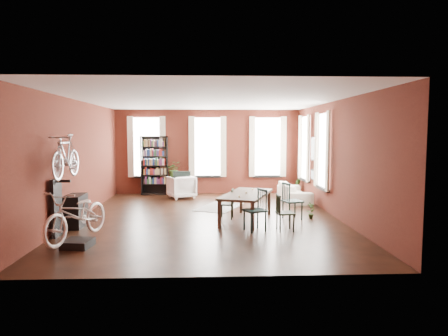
{
  "coord_description": "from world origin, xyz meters",
  "views": [
    {
      "loc": [
        -0.04,
        -10.77,
        2.31
      ],
      "look_at": [
        0.46,
        0.6,
        1.32
      ],
      "focal_mm": 32.0,
      "sensor_mm": 36.0,
      "label": 1
    }
  ],
  "objects": [
    {
      "name": "plant_on_stand",
      "position": [
        -1.28,
        4.26,
        0.9
      ],
      "size": [
        0.59,
        0.64,
        0.46
      ],
      "primitive_type": "imported",
      "rotation": [
        0.0,
        0.0,
        0.11
      ],
      "color": "#3A6327",
      "rests_on": "plant_stand"
    },
    {
      "name": "bicycle_hung",
      "position": [
        -3.15,
        -1.8,
        2.13
      ],
      "size": [
        0.47,
        1.0,
        1.66
      ],
      "primitive_type": "imported",
      "color": "#A5A8AD",
      "rests_on": "bike_wall_rack"
    },
    {
      "name": "dining_chair_a",
      "position": [
        1.1,
        -1.5,
        0.5
      ],
      "size": [
        0.6,
        0.6,
        0.99
      ],
      "primitive_type": "cube",
      "rotation": [
        0.0,
        0.0,
        -1.17
      ],
      "color": "#1A3939",
      "rests_on": "ground"
    },
    {
      "name": "dining_chair_b",
      "position": [
        0.5,
        -0.08,
        0.4
      ],
      "size": [
        0.43,
        0.43,
        0.8
      ],
      "primitive_type": "cube",
      "rotation": [
        0.0,
        0.0,
        -1.74
      ],
      "color": "black",
      "rests_on": "ground"
    },
    {
      "name": "cream_sofa",
      "position": [
        2.95,
        2.6,
        0.41
      ],
      "size": [
        0.61,
        2.08,
        0.81
      ],
      "primitive_type": "imported",
      "rotation": [
        0.0,
        0.0,
        1.57
      ],
      "color": "beige",
      "rests_on": "ground"
    },
    {
      "name": "room",
      "position": [
        0.25,
        0.62,
        2.14
      ],
      "size": [
        9.0,
        9.04,
        3.22
      ],
      "color": "black",
      "rests_on": "ground"
    },
    {
      "name": "white_armchair",
      "position": [
        -0.94,
        3.39,
        0.44
      ],
      "size": [
        1.1,
        1.08,
        0.88
      ],
      "primitive_type": "imported",
      "rotation": [
        0.0,
        0.0,
        3.56
      ],
      "color": "white",
      "rests_on": "ground"
    },
    {
      "name": "bicycle_floor",
      "position": [
        -2.66,
        -2.7,
        1.14
      ],
      "size": [
        0.97,
        1.19,
        1.96
      ],
      "primitive_type": "imported",
      "rotation": [
        0.0,
        0.0,
        -0.31
      ],
      "color": "silver",
      "rests_on": "bike_trainer"
    },
    {
      "name": "plant_stand",
      "position": [
        -1.26,
        4.3,
        0.33
      ],
      "size": [
        0.44,
        0.44,
        0.67
      ],
      "primitive_type": "cube",
      "rotation": [
        0.0,
        0.0,
        -0.39
      ],
      "color": "black",
      "rests_on": "ground"
    },
    {
      "name": "plant_small",
      "position": [
        2.79,
        -0.2,
        0.08
      ],
      "size": [
        0.43,
        0.51,
        0.16
      ],
      "primitive_type": "imported",
      "rotation": [
        0.0,
        0.0,
        0.53
      ],
      "color": "#305220",
      "rests_on": "ground"
    },
    {
      "name": "console_table",
      "position": [
        -3.28,
        -0.9,
        0.4
      ],
      "size": [
        0.4,
        0.8,
        0.8
      ],
      "primitive_type": "cube",
      "color": "black",
      "rests_on": "ground"
    },
    {
      "name": "bookshelf",
      "position": [
        -2.0,
        4.3,
        1.1
      ],
      "size": [
        1.0,
        0.32,
        2.2
      ],
      "primitive_type": "cube",
      "color": "black",
      "rests_on": "ground"
    },
    {
      "name": "plant_by_sofa",
      "position": [
        3.28,
        3.75,
        0.15
      ],
      "size": [
        0.43,
        0.69,
        0.29
      ],
      "primitive_type": "imported",
      "rotation": [
        0.0,
        0.0,
        0.12
      ],
      "color": "#305321",
      "rests_on": "ground"
    },
    {
      "name": "striped_rug",
      "position": [
        0.35,
        1.55,
        0.01
      ],
      "size": [
        1.69,
        2.0,
        0.01
      ],
      "primitive_type": "cube",
      "rotation": [
        0.0,
        0.0,
        -0.43
      ],
      "color": "black",
      "rests_on": "ground"
    },
    {
      "name": "bike_trainer",
      "position": [
        -2.66,
        -2.71,
        0.08
      ],
      "size": [
        0.6,
        0.6,
        0.16
      ],
      "primitive_type": "cube",
      "rotation": [
        0.0,
        0.0,
        -0.13
      ],
      "color": "black",
      "rests_on": "ground"
    },
    {
      "name": "dining_chair_d",
      "position": [
        2.26,
        -0.27,
        0.5
      ],
      "size": [
        0.57,
        0.57,
        0.99
      ],
      "primitive_type": "cube",
      "rotation": [
        0.0,
        0.0,
        1.86
      ],
      "color": "#173330",
      "rests_on": "ground"
    },
    {
      "name": "dining_table",
      "position": [
        1.0,
        -0.41,
        0.37
      ],
      "size": [
        1.67,
        2.37,
        0.74
      ],
      "primitive_type": "cube",
      "rotation": [
        0.0,
        0.0,
        -0.35
      ],
      "color": "#443528",
      "rests_on": "ground"
    },
    {
      "name": "dining_chair_c",
      "position": [
        1.82,
        -1.52,
        0.43
      ],
      "size": [
        0.42,
        0.42,
        0.87
      ],
      "primitive_type": "cube",
      "rotation": [
        0.0,
        0.0,
        1.63
      ],
      "color": "black",
      "rests_on": "ground"
    },
    {
      "name": "bike_wall_rack",
      "position": [
        -3.4,
        -1.8,
        0.65
      ],
      "size": [
        0.16,
        0.6,
        1.3
      ],
      "primitive_type": "cube",
      "color": "black",
      "rests_on": "ground"
    }
  ]
}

